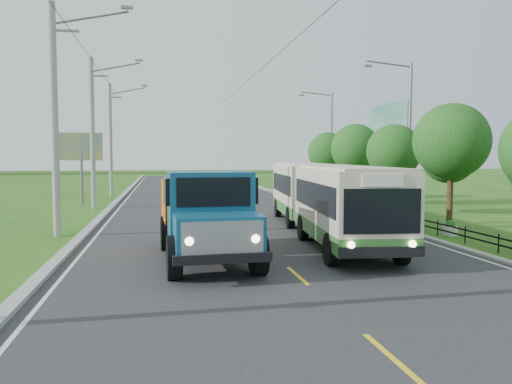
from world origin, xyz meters
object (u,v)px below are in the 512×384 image
object	(u,v)px
tree_fifth	(355,151)
billboard_right	(388,131)
streetlight_far	(330,140)
pole_near	(55,118)
bus	(323,194)
tree_back	(328,155)
billboard_left	(81,151)
dump_truck	(206,210)
tree_third	(451,146)
pole_mid	(93,132)
streetlight_mid	(407,133)
planter_mid	(374,210)
planter_far	(329,199)
tree_fourth	(393,155)
pole_far	(111,139)
planter_near	(450,229)

from	to	relation	value
tree_fifth	billboard_right	xyz separation A→B (m)	(2.44, -0.14, 1.49)
streetlight_far	pole_near	bearing A→B (deg)	-134.86
bus	tree_back	bearing A→B (deg)	76.30
billboard_left	billboard_right	xyz separation A→B (m)	(21.80, -4.00, 1.48)
billboard_right	dump_truck	world-z (taller)	billboard_right
tree_third	tree_fifth	bearing A→B (deg)	90.00
pole_mid	dump_truck	xyz separation A→B (m)	(5.87, -18.28, -3.41)
streetlight_mid	billboard_right	distance (m)	6.24
pole_mid	streetlight_far	size ratio (longest dim) A/B	1.10
pole_mid	billboard_left	bearing A→B (deg)	112.42
pole_mid	bus	distance (m)	18.13
streetlight_far	planter_mid	xyz separation A→B (m)	(-2.04, -14.00, -4.62)
planter_far	billboard_right	world-z (taller)	billboard_right
pole_mid	tree_fourth	distance (m)	19.43
tree_third	billboard_right	size ratio (longest dim) A/B	0.82
tree_fifth	planter_mid	distance (m)	7.21
tree_third	billboard_right	bearing A→B (deg)	78.36
tree_fifth	streetlight_far	distance (m)	7.97
pole_mid	planter_far	xyz separation A→B (m)	(16.86, 1.00, -4.81)
streetlight_mid	bus	distance (m)	10.48
pole_mid	dump_truck	world-z (taller)	pole_mid
bus	tree_fourth	bearing A→B (deg)	51.43
pole_near	tree_fourth	size ratio (longest dim) A/B	1.85
pole_mid	tree_back	size ratio (longest dim) A/B	1.82
planter_mid	streetlight_far	bearing A→B (deg)	81.70
tree_fourth	bus	bearing A→B (deg)	-134.41
tree_fifth	streetlight_mid	size ratio (longest dim) A/B	0.64
streetlight_far	billboard_left	xyz separation A→B (m)	(-20.14, -4.00, -1.04)
planter_far	billboard_right	bearing A→B (deg)	-28.39
tree_fourth	streetlight_far	distance (m)	13.94
streetlight_far	tree_third	bearing A→B (deg)	-92.27
billboard_right	billboard_left	bearing A→B (deg)	169.60
streetlight_far	billboard_right	xyz separation A→B (m)	(1.66, -8.00, 0.44)
pole_far	bus	size ratio (longest dim) A/B	0.63
pole_near	pole_mid	size ratio (longest dim) A/B	1.00
tree_back	billboard_left	xyz separation A→B (m)	(-19.36, -2.14, 0.21)
tree_fourth	tree_fifth	distance (m)	6.01
tree_fifth	tree_fourth	bearing A→B (deg)	-90.00
tree_fourth	planter_mid	bearing A→B (deg)	-173.61
tree_back	dump_truck	size ratio (longest dim) A/B	0.76
tree_fourth	planter_far	size ratio (longest dim) A/B	8.06
pole_far	billboard_left	distance (m)	9.17
tree_third	streetlight_mid	bearing A→B (deg)	82.36
tree_back	dump_truck	world-z (taller)	tree_back
pole_far	billboard_right	xyz separation A→B (m)	(20.56, -13.00, 0.25)
pole_mid	planter_near	distance (m)	23.08
billboard_left	tree_fourth	bearing A→B (deg)	-26.99
pole_far	planter_mid	bearing A→B (deg)	-48.41
billboard_right	dump_truck	size ratio (longest dim) A/B	1.01
streetlight_far	planter_mid	size ratio (longest dim) A/B	13.54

